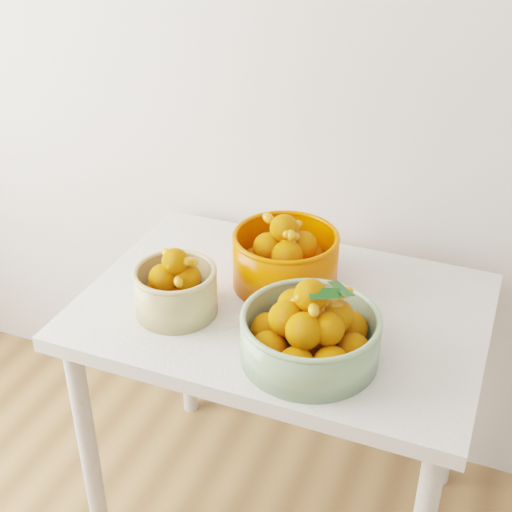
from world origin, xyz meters
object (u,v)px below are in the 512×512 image
(table, at_px, (282,335))
(bowl_orange, at_px, (285,257))
(bowl_cream, at_px, (176,289))
(bowl_green, at_px, (310,333))

(table, height_order, bowl_orange, bowl_orange)
(table, height_order, bowl_cream, bowl_cream)
(bowl_orange, bearing_deg, table, -72.87)
(table, xyz_separation_m, bowl_orange, (-0.03, 0.09, 0.17))
(bowl_orange, bearing_deg, bowl_green, -60.05)
(table, distance_m, bowl_orange, 0.20)
(table, bearing_deg, bowl_orange, 107.13)
(bowl_green, bearing_deg, table, 125.68)
(bowl_cream, bearing_deg, table, 28.46)
(bowl_cream, xyz_separation_m, bowl_green, (0.36, -0.05, 0.00))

